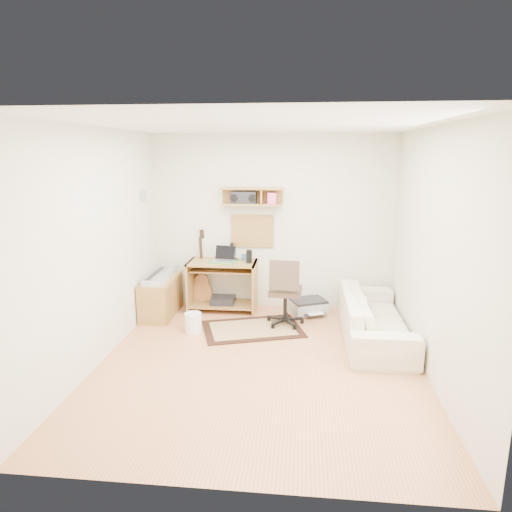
# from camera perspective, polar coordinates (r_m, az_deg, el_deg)

# --- Properties ---
(floor) EXTENTS (3.60, 4.00, 0.01)m
(floor) POSITION_cam_1_polar(r_m,az_deg,el_deg) (5.28, 0.46, -13.32)
(floor) COLOR tan
(floor) RESTS_ON ground
(ceiling) EXTENTS (3.60, 4.00, 0.01)m
(ceiling) POSITION_cam_1_polar(r_m,az_deg,el_deg) (4.74, 0.51, 16.26)
(ceiling) COLOR white
(ceiling) RESTS_ON ground
(back_wall) EXTENTS (3.60, 0.01, 2.60)m
(back_wall) POSITION_cam_1_polar(r_m,az_deg,el_deg) (6.81, 2.09, 4.21)
(back_wall) COLOR beige
(back_wall) RESTS_ON ground
(left_wall) EXTENTS (0.01, 4.00, 2.60)m
(left_wall) POSITION_cam_1_polar(r_m,az_deg,el_deg) (5.32, -19.24, 1.05)
(left_wall) COLOR beige
(left_wall) RESTS_ON ground
(right_wall) EXTENTS (0.01, 4.00, 2.60)m
(right_wall) POSITION_cam_1_polar(r_m,az_deg,el_deg) (5.01, 21.49, 0.17)
(right_wall) COLOR beige
(right_wall) RESTS_ON ground
(wall_shelf) EXTENTS (0.90, 0.25, 0.26)m
(wall_shelf) POSITION_cam_1_polar(r_m,az_deg,el_deg) (6.66, -0.56, 7.49)
(wall_shelf) COLOR #A17738
(wall_shelf) RESTS_ON back_wall
(cork_board) EXTENTS (0.64, 0.03, 0.49)m
(cork_board) POSITION_cam_1_polar(r_m,az_deg,el_deg) (6.83, -0.45, 3.15)
(cork_board) COLOR tan
(cork_board) RESTS_ON back_wall
(wall_photo) EXTENTS (0.02, 0.20, 0.15)m
(wall_photo) POSITION_cam_1_polar(r_m,az_deg,el_deg) (6.63, -13.92, 7.27)
(wall_photo) COLOR #4C8CBF
(wall_photo) RESTS_ON left_wall
(desk) EXTENTS (1.00, 0.55, 0.75)m
(desk) POSITION_cam_1_polar(r_m,az_deg,el_deg) (6.83, -4.21, -3.75)
(desk) COLOR #A17738
(desk) RESTS_ON floor
(laptop) EXTENTS (0.35, 0.35, 0.23)m
(laptop) POSITION_cam_1_polar(r_m,az_deg,el_deg) (6.68, -4.18, 0.21)
(laptop) COLOR silver
(laptop) RESTS_ON desk
(speaker) EXTENTS (0.09, 0.09, 0.19)m
(speaker) POSITION_cam_1_polar(r_m,az_deg,el_deg) (6.60, -0.87, -0.06)
(speaker) COLOR black
(speaker) RESTS_ON desk
(desk_lamp) EXTENTS (0.09, 0.09, 0.27)m
(desk_lamp) POSITION_cam_1_polar(r_m,az_deg,el_deg) (6.81, -2.62, 0.63)
(desk_lamp) COLOR black
(desk_lamp) RESTS_ON desk
(pencil_cup) EXTENTS (0.07, 0.07, 0.09)m
(pencil_cup) POSITION_cam_1_polar(r_m,az_deg,el_deg) (6.77, -1.55, -0.17)
(pencil_cup) COLOR #2D5088
(pencil_cup) RESTS_ON desk
(boombox) EXTENTS (0.36, 0.17, 0.19)m
(boombox) POSITION_cam_1_polar(r_m,az_deg,el_deg) (6.67, -1.54, 7.33)
(boombox) COLOR black
(boombox) RESTS_ON wall_shelf
(rug) EXTENTS (1.49, 1.21, 0.02)m
(rug) POSITION_cam_1_polar(r_m,az_deg,el_deg) (6.19, -0.45, -9.12)
(rug) COLOR tan
(rug) RESTS_ON floor
(task_chair) EXTENTS (0.52, 0.52, 0.96)m
(task_chair) POSITION_cam_1_polar(r_m,az_deg,el_deg) (6.21, 3.70, -4.41)
(task_chair) COLOR #3B2E23
(task_chair) RESTS_ON floor
(cabinet) EXTENTS (0.40, 0.90, 0.55)m
(cabinet) POSITION_cam_1_polar(r_m,az_deg,el_deg) (6.77, -11.86, -5.04)
(cabinet) COLOR #A17738
(cabinet) RESTS_ON floor
(music_keyboard) EXTENTS (0.26, 0.83, 0.07)m
(music_keyboard) POSITION_cam_1_polar(r_m,az_deg,el_deg) (6.68, -11.98, -2.50)
(music_keyboard) COLOR #B2B5BA
(music_keyboard) RESTS_ON cabinet
(guitar) EXTENTS (0.32, 0.21, 1.19)m
(guitar) POSITION_cam_1_polar(r_m,az_deg,el_deg) (6.97, -6.91, -1.60)
(guitar) COLOR #AE6835
(guitar) RESTS_ON floor
(waste_basket) EXTENTS (0.22, 0.22, 0.26)m
(waste_basket) POSITION_cam_1_polar(r_m,az_deg,el_deg) (6.11, -7.89, -8.29)
(waste_basket) COLOR white
(waste_basket) RESTS_ON floor
(printer) EXTENTS (0.62, 0.57, 0.19)m
(printer) POSITION_cam_1_polar(r_m,az_deg,el_deg) (6.83, 6.57, -6.37)
(printer) COLOR #A5A8AA
(printer) RESTS_ON floor
(sofa) EXTENTS (0.57, 1.97, 0.77)m
(sofa) POSITION_cam_1_polar(r_m,az_deg,el_deg) (5.97, 14.66, -6.51)
(sofa) COLOR beige
(sofa) RESTS_ON floor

